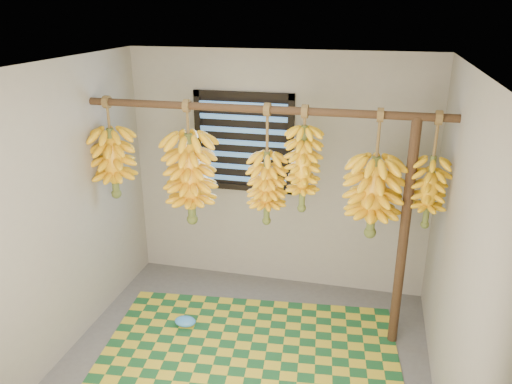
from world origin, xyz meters
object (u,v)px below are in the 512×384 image
(banana_bunch_a, at_px, (113,163))
(banana_bunch_f, at_px, (429,192))
(banana_bunch_c, at_px, (267,188))
(woven_mat, at_px, (246,368))
(banana_bunch_b, at_px, (190,179))
(banana_bunch_e, at_px, (373,197))
(plastic_bag, at_px, (185,321))
(support_post, at_px, (404,238))
(banana_bunch_d, at_px, (303,169))

(banana_bunch_a, height_order, banana_bunch_f, same)
(banana_bunch_c, distance_m, banana_bunch_f, 1.30)
(woven_mat, xyz_separation_m, banana_bunch_a, (-1.39, 0.66, 1.45))
(banana_bunch_b, relative_size, banana_bunch_c, 1.05)
(banana_bunch_b, relative_size, banana_bunch_e, 1.04)
(banana_bunch_f, bearing_deg, banana_bunch_c, 180.00)
(banana_bunch_a, bearing_deg, banana_bunch_c, 0.00)
(banana_bunch_a, bearing_deg, banana_bunch_b, 0.00)
(banana_bunch_e, bearing_deg, woven_mat, -143.41)
(plastic_bag, bearing_deg, support_post, 7.20)
(plastic_bag, bearing_deg, banana_bunch_b, 83.26)
(banana_bunch_e, distance_m, banana_bunch_f, 0.43)
(banana_bunch_b, distance_m, banana_bunch_d, 0.99)
(woven_mat, xyz_separation_m, banana_bunch_b, (-0.66, 0.66, 1.36))
(banana_bunch_a, bearing_deg, banana_bunch_d, 0.00)
(banana_bunch_a, bearing_deg, woven_mat, -25.40)
(support_post, relative_size, banana_bunch_a, 2.20)
(woven_mat, height_order, banana_bunch_e, banana_bunch_e)
(banana_bunch_a, distance_m, banana_bunch_b, 0.73)
(support_post, bearing_deg, banana_bunch_d, 180.00)
(banana_bunch_e, bearing_deg, banana_bunch_d, 180.00)
(banana_bunch_b, xyz_separation_m, banana_bunch_d, (0.98, 0.00, 0.16))
(plastic_bag, xyz_separation_m, banana_bunch_a, (-0.70, 0.23, 1.41))
(banana_bunch_a, bearing_deg, support_post, 0.00)
(woven_mat, distance_m, banana_bunch_e, 1.73)
(banana_bunch_c, bearing_deg, woven_mat, -91.40)
(support_post, distance_m, woven_mat, 1.66)
(banana_bunch_c, bearing_deg, banana_bunch_d, 0.00)
(banana_bunch_a, xyz_separation_m, banana_bunch_c, (1.41, 0.00, -0.12))
(woven_mat, height_order, plastic_bag, plastic_bag)
(banana_bunch_f, bearing_deg, banana_bunch_a, -180.00)
(banana_bunch_b, height_order, banana_bunch_f, same)
(banana_bunch_f, bearing_deg, support_post, 180.00)
(support_post, distance_m, plastic_bag, 2.09)
(plastic_bag, distance_m, banana_bunch_b, 1.33)
(banana_bunch_d, distance_m, banana_bunch_f, 1.00)
(support_post, relative_size, plastic_bag, 9.96)
(banana_bunch_c, relative_size, banana_bunch_e, 0.99)
(woven_mat, relative_size, banana_bunch_d, 2.82)
(banana_bunch_e, bearing_deg, banana_bunch_c, 180.00)
(support_post, xyz_separation_m, banana_bunch_a, (-2.55, -0.00, 0.46))
(banana_bunch_b, bearing_deg, banana_bunch_f, 0.00)
(banana_bunch_a, relative_size, banana_bunch_b, 0.83)
(plastic_bag, bearing_deg, banana_bunch_d, 13.07)
(banana_bunch_a, relative_size, banana_bunch_e, 0.87)
(banana_bunch_d, bearing_deg, banana_bunch_e, 0.00)
(plastic_bag, bearing_deg, banana_bunch_a, 161.53)
(banana_bunch_d, bearing_deg, banana_bunch_a, -180.00)
(banana_bunch_c, xyz_separation_m, banana_bunch_e, (0.87, 0.00, 0.00))
(woven_mat, bearing_deg, banana_bunch_d, 64.43)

